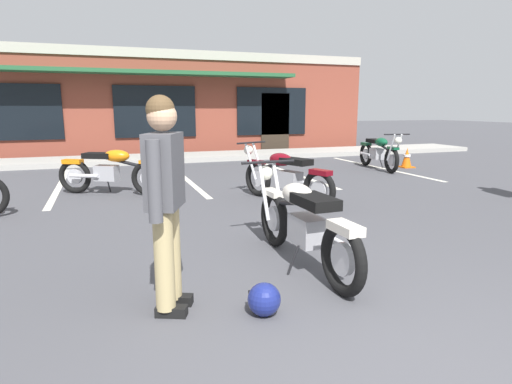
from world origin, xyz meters
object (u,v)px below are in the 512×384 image
(motorcycle_foreground_classic, at_px, (303,222))
(traffic_cone, at_px, (407,158))
(motorcycle_silver_naked, at_px, (285,175))
(helmet_on_pavement, at_px, (264,299))
(person_in_shorts_foreground, at_px, (165,193))
(motorcycle_black_cruiser, at_px, (112,170))
(motorcycle_blue_standard, at_px, (379,152))

(motorcycle_foreground_classic, relative_size, traffic_cone, 3.98)
(traffic_cone, bearing_deg, motorcycle_silver_naked, -149.08)
(motorcycle_foreground_classic, relative_size, helmet_on_pavement, 8.11)
(person_in_shorts_foreground, relative_size, helmet_on_pavement, 6.44)
(motorcycle_foreground_classic, height_order, motorcycle_black_cruiser, same)
(motorcycle_foreground_classic, distance_m, motorcycle_blue_standard, 7.44)
(motorcycle_black_cruiser, height_order, motorcycle_blue_standard, same)
(motorcycle_silver_naked, distance_m, helmet_on_pavement, 4.08)
(person_in_shorts_foreground, bearing_deg, traffic_cone, 40.62)
(motorcycle_silver_naked, height_order, helmet_on_pavement, motorcycle_silver_naked)
(motorcycle_foreground_classic, distance_m, motorcycle_silver_naked, 2.97)
(motorcycle_silver_naked, relative_size, helmet_on_pavement, 7.71)
(person_in_shorts_foreground, height_order, traffic_cone, person_in_shorts_foreground)
(motorcycle_blue_standard, xyz_separation_m, person_in_shorts_foreground, (-6.29, -6.15, 0.49))
(motorcycle_silver_naked, relative_size, motorcycle_blue_standard, 0.95)
(helmet_on_pavement, bearing_deg, motorcycle_black_cruiser, 100.45)
(motorcycle_foreground_classic, xyz_separation_m, traffic_cone, (5.81, 5.66, -0.20))
(motorcycle_black_cruiser, xyz_separation_m, helmet_on_pavement, (0.99, -5.34, -0.33))
(motorcycle_blue_standard, distance_m, person_in_shorts_foreground, 8.81)
(person_in_shorts_foreground, xyz_separation_m, helmet_on_pavement, (0.68, -0.33, -0.82))
(motorcycle_black_cruiser, height_order, helmet_on_pavement, motorcycle_black_cruiser)
(motorcycle_black_cruiser, distance_m, traffic_cone, 7.63)
(motorcycle_silver_naked, bearing_deg, helmet_on_pavement, -115.69)
(motorcycle_black_cruiser, relative_size, motorcycle_blue_standard, 0.91)
(person_in_shorts_foreground, bearing_deg, motorcycle_foreground_classic, 20.80)
(motorcycle_blue_standard, distance_m, traffic_cone, 0.96)
(helmet_on_pavement, bearing_deg, traffic_cone, 44.91)
(motorcycle_foreground_classic, distance_m, traffic_cone, 8.11)
(motorcycle_foreground_classic, distance_m, motorcycle_black_cruiser, 4.79)
(motorcycle_blue_standard, relative_size, helmet_on_pavement, 8.08)
(motorcycle_silver_naked, height_order, person_in_shorts_foreground, person_in_shorts_foreground)
(helmet_on_pavement, bearing_deg, motorcycle_silver_naked, 64.31)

